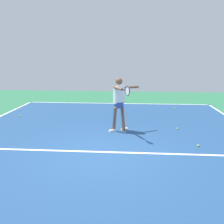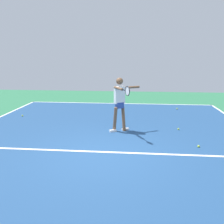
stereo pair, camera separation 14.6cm
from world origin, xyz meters
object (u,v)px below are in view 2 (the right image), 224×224
Objects in this scene: tennis_player at (120,101)px; tennis_ball_centre_court at (177,109)px; tennis_ball_near_service_line at (199,146)px; tennis_ball_near_player at (22,116)px; tennis_ball_far_corner at (178,129)px.

tennis_player reaches higher than tennis_ball_centre_court.
tennis_ball_near_service_line and tennis_ball_near_player have the same top height.
tennis_ball_centre_court is 1.00× the size of tennis_ball_near_player.
tennis_player is at bearing -29.12° from tennis_ball_near_service_line.
tennis_player is at bearing 9.40° from tennis_ball_far_corner.
tennis_ball_near_player is at bearing -11.98° from tennis_ball_far_corner.
tennis_ball_near_service_line is at bearing 100.08° from tennis_ball_far_corner.
tennis_ball_near_player is (6.82, 2.04, 0.00)m from tennis_ball_centre_court.
tennis_ball_near_player is (6.33, -1.34, 0.00)m from tennis_ball_far_corner.
tennis_ball_far_corner and tennis_ball_near_player have the same top height.
tennis_ball_centre_court and tennis_ball_far_corner have the same top height.
tennis_ball_near_service_line is (0.21, 5.02, 0.00)m from tennis_ball_centre_court.
tennis_ball_far_corner is 6.47m from tennis_ball_near_player.
tennis_player reaches higher than tennis_ball_near_player.
tennis_ball_near_service_line is (-0.29, 1.63, 0.00)m from tennis_ball_far_corner.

